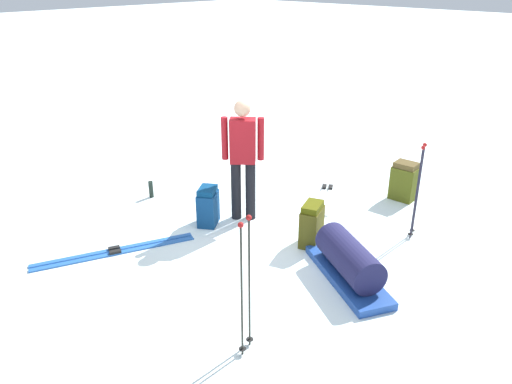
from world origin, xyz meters
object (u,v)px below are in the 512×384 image
backpack_large_dark (208,206)px  ski_poles_planted_far (245,281)px  skier_standing (243,155)px  ski_pair_near (327,188)px  gear_sled (349,262)px  ski_poles_planted_near (418,187)px  backpack_small_spare (404,181)px  thermos_bottle (151,189)px  backpack_bright (312,225)px  ski_pair_far (115,251)px

backpack_large_dark → ski_poles_planted_far: ski_poles_planted_far is taller
skier_standing → ski_poles_planted_far: 2.67m
skier_standing → ski_pair_near: size_ratio=0.96×
ski_poles_planted_far → gear_sled: (-1.61, 0.03, -0.53)m
skier_standing → ski_poles_planted_near: 2.31m
backpack_large_dark → backpack_small_spare: (-2.60, 1.54, 0.02)m
ski_pair_near → thermos_bottle: size_ratio=6.83×
ski_pair_near → ski_poles_planted_near: ski_poles_planted_near is taller
backpack_small_spare → gear_sled: 2.47m
backpack_bright → ski_pair_near: bearing=-150.6°
backpack_large_dark → ski_pair_far: bearing=-11.8°
backpack_bright → gear_sled: backpack_bright is taller
backpack_bright → ski_poles_planted_far: size_ratio=0.42×
skier_standing → backpack_large_dark: bearing=-25.9°
ski_pair_far → gear_sled: 2.88m
backpack_bright → thermos_bottle: 2.73m
thermos_bottle → backpack_small_spare: bearing=132.8°
backpack_bright → ski_poles_planted_near: ski_poles_planted_near is taller
ski_poles_planted_near → ski_poles_planted_far: bearing=-1.4°
ski_pair_near → thermos_bottle: bearing=-39.7°
skier_standing → ski_poles_planted_far: bearing=45.6°
ski_poles_planted_near → backpack_large_dark: bearing=-53.7°
ski_poles_planted_far → backpack_small_spare: bearing=-171.6°
backpack_small_spare → thermos_bottle: 3.88m
ski_pair_near → ski_poles_planted_near: (0.50, 1.72, 0.70)m
thermos_bottle → ski_pair_far: bearing=38.7°
ski_pair_far → backpack_bright: size_ratio=3.33×
backpack_small_spare → ski_pair_far: bearing=-24.8°
thermos_bottle → backpack_bright: bearing=102.2°
ski_pair_near → ski_poles_planted_far: size_ratio=1.30×
ski_poles_planted_near → gear_sled: ski_poles_planted_near is taller
thermos_bottle → ski_poles_planted_near: bearing=115.2°
backpack_large_dark → thermos_bottle: size_ratio=2.10×
skier_standing → thermos_bottle: (0.49, -1.53, -0.82)m
ski_poles_planted_near → ski_pair_far: bearing=-40.1°
ski_pair_near → ski_pair_far: 3.51m
skier_standing → backpack_small_spare: 2.60m
ski_pair_far → ski_pair_near: bearing=167.6°
skier_standing → ski_poles_planted_near: size_ratio=1.33×
skier_standing → backpack_large_dark: (0.46, -0.22, -0.69)m
backpack_large_dark → thermos_bottle: (0.03, -1.30, -0.14)m
ski_pair_far → backpack_large_dark: backpack_large_dark is taller
backpack_small_spare → ski_poles_planted_far: ski_poles_planted_far is taller
backpack_small_spare → gear_sled: backpack_small_spare is taller
backpack_large_dark → ski_pair_near: bearing=167.2°
ski_pair_near → gear_sled: (1.91, 1.68, 0.21)m
backpack_small_spare → ski_poles_planted_far: 4.08m
ski_pair_far → thermos_bottle: bearing=-141.3°
backpack_large_dark → ski_poles_planted_near: bearing=126.3°
backpack_large_dark → ski_poles_planted_near: 2.77m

